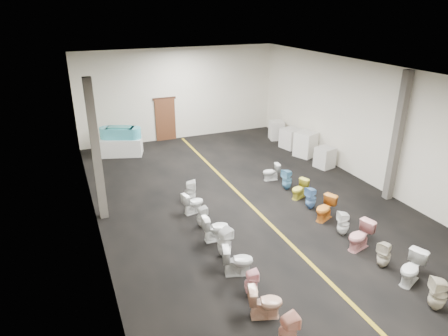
{
  "coord_description": "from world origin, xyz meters",
  "views": [
    {
      "loc": [
        -5.55,
        -11.04,
        6.43
      ],
      "look_at": [
        -0.52,
        1.0,
        1.04
      ],
      "focal_mm": 32.0,
      "sensor_mm": 36.0,
      "label": 1
    }
  ],
  "objects_px": {
    "toilet_left_7": "(202,217)",
    "toilet_left_8": "(193,203)",
    "toilet_right_5": "(325,208)",
    "toilet_right_4": "(343,223)",
    "toilet_left_2": "(265,302)",
    "toilet_right_3": "(360,236)",
    "appliance_crate_a": "(325,157)",
    "appliance_crate_d": "(276,130)",
    "display_table": "(122,147)",
    "toilet_left_1": "(288,332)",
    "appliance_crate_c": "(291,138)",
    "toilet_right_1": "(412,269)",
    "toilet_right_7": "(299,189)",
    "toilet_left_5": "(224,243)",
    "toilet_right_9": "(271,172)",
    "toilet_left_6": "(216,228)",
    "toilet_right_0": "(438,294)",
    "toilet_right_6": "(311,198)",
    "toilet_left_4": "(238,261)",
    "toilet_right_2": "(384,254)",
    "appliance_crate_b": "(306,144)",
    "toilet_left_9": "(190,192)",
    "toilet_right_8": "(287,179)",
    "bathtub": "(120,132)"
  },
  "relations": [
    {
      "from": "appliance_crate_a",
      "to": "toilet_right_9",
      "type": "bearing_deg",
      "value": -173.64
    },
    {
      "from": "toilet_left_1",
      "to": "toilet_right_1",
      "type": "height_order",
      "value": "toilet_left_1"
    },
    {
      "from": "toilet_left_7",
      "to": "toilet_right_6",
      "type": "bearing_deg",
      "value": -96.72
    },
    {
      "from": "toilet_right_4",
      "to": "toilet_right_5",
      "type": "relative_size",
      "value": 0.97
    },
    {
      "from": "toilet_left_7",
      "to": "toilet_right_1",
      "type": "relative_size",
      "value": 0.83
    },
    {
      "from": "toilet_left_1",
      "to": "toilet_right_0",
      "type": "height_order",
      "value": "toilet_right_0"
    },
    {
      "from": "toilet_left_1",
      "to": "toilet_left_6",
      "type": "distance_m",
      "value": 4.26
    },
    {
      "from": "display_table",
      "to": "toilet_left_5",
      "type": "distance_m",
      "value": 9.19
    },
    {
      "from": "toilet_left_4",
      "to": "toilet_right_8",
      "type": "relative_size",
      "value": 1.01
    },
    {
      "from": "appliance_crate_c",
      "to": "toilet_left_9",
      "type": "distance_m",
      "value": 7.2
    },
    {
      "from": "toilet_right_7",
      "to": "toilet_right_8",
      "type": "height_order",
      "value": "toilet_right_8"
    },
    {
      "from": "toilet_right_2",
      "to": "toilet_right_9",
      "type": "distance_m",
      "value": 6.06
    },
    {
      "from": "toilet_left_9",
      "to": "toilet_right_1",
      "type": "xyz_separation_m",
      "value": [
        3.68,
        -6.22,
        -0.0
      ]
    },
    {
      "from": "bathtub",
      "to": "appliance_crate_b",
      "type": "bearing_deg",
      "value": 0.78
    },
    {
      "from": "toilet_left_8",
      "to": "toilet_right_2",
      "type": "distance_m",
      "value": 5.97
    },
    {
      "from": "toilet_left_2",
      "to": "toilet_right_0",
      "type": "xyz_separation_m",
      "value": [
        3.68,
        -1.29,
        0.03
      ]
    },
    {
      "from": "toilet_right_4",
      "to": "toilet_right_7",
      "type": "relative_size",
      "value": 1.12
    },
    {
      "from": "appliance_crate_a",
      "to": "toilet_right_6",
      "type": "xyz_separation_m",
      "value": [
        -2.64,
        -2.9,
        -0.05
      ]
    },
    {
      "from": "appliance_crate_a",
      "to": "toilet_left_2",
      "type": "relative_size",
      "value": 1.13
    },
    {
      "from": "appliance_crate_d",
      "to": "toilet_left_2",
      "type": "height_order",
      "value": "appliance_crate_d"
    },
    {
      "from": "toilet_left_7",
      "to": "toilet_right_8",
      "type": "distance_m",
      "value": 4.05
    },
    {
      "from": "appliance_crate_c",
      "to": "toilet_right_4",
      "type": "height_order",
      "value": "appliance_crate_c"
    },
    {
      "from": "toilet_left_7",
      "to": "appliance_crate_a",
      "type": "bearing_deg",
      "value": -70.18
    },
    {
      "from": "appliance_crate_a",
      "to": "appliance_crate_b",
      "type": "relative_size",
      "value": 0.78
    },
    {
      "from": "appliance_crate_c",
      "to": "toilet_left_4",
      "type": "distance_m",
      "value": 10.11
    },
    {
      "from": "display_table",
      "to": "toilet_right_2",
      "type": "relative_size",
      "value": 2.37
    },
    {
      "from": "toilet_right_3",
      "to": "toilet_right_6",
      "type": "relative_size",
      "value": 1.06
    },
    {
      "from": "toilet_left_5",
      "to": "toilet_left_7",
      "type": "xyz_separation_m",
      "value": [
        -0.04,
        1.71,
        -0.08
      ]
    },
    {
      "from": "toilet_right_5",
      "to": "toilet_right_4",
      "type": "bearing_deg",
      "value": -26.53
    },
    {
      "from": "toilet_left_8",
      "to": "toilet_right_2",
      "type": "bearing_deg",
      "value": -152.54
    },
    {
      "from": "toilet_right_5",
      "to": "toilet_right_9",
      "type": "distance_m",
      "value": 3.4
    },
    {
      "from": "toilet_right_1",
      "to": "toilet_right_7",
      "type": "relative_size",
      "value": 1.19
    },
    {
      "from": "toilet_left_6",
      "to": "appliance_crate_a",
      "type": "bearing_deg",
      "value": -57.98
    },
    {
      "from": "display_table",
      "to": "toilet_left_1",
      "type": "distance_m",
      "value": 12.57
    },
    {
      "from": "toilet_left_6",
      "to": "display_table",
      "type": "bearing_deg",
      "value": 12.41
    },
    {
      "from": "toilet_right_8",
      "to": "toilet_right_1",
      "type": "bearing_deg",
      "value": -13.0
    },
    {
      "from": "toilet_right_9",
      "to": "display_table",
      "type": "bearing_deg",
      "value": -128.74
    },
    {
      "from": "appliance_crate_c",
      "to": "toilet_left_8",
      "type": "xyz_separation_m",
      "value": [
        -6.38,
        -4.33,
        -0.1
      ]
    },
    {
      "from": "toilet_right_2",
      "to": "toilet_left_4",
      "type": "bearing_deg",
      "value": -129.79
    },
    {
      "from": "toilet_left_6",
      "to": "toilet_right_7",
      "type": "xyz_separation_m",
      "value": [
        3.74,
        1.39,
        -0.05
      ]
    },
    {
      "from": "toilet_left_2",
      "to": "toilet_right_3",
      "type": "xyz_separation_m",
      "value": [
        3.7,
        1.32,
        0.02
      ]
    },
    {
      "from": "appliance_crate_a",
      "to": "toilet_right_6",
      "type": "relative_size",
      "value": 1.12
    },
    {
      "from": "toilet_left_7",
      "to": "toilet_left_8",
      "type": "distance_m",
      "value": 0.96
    },
    {
      "from": "display_table",
      "to": "toilet_right_9",
      "type": "bearing_deg",
      "value": -46.04
    },
    {
      "from": "toilet_left_1",
      "to": "toilet_left_7",
      "type": "relative_size",
      "value": 1.2
    },
    {
      "from": "bathtub",
      "to": "toilet_right_0",
      "type": "distance_m",
      "value": 13.76
    },
    {
      "from": "toilet_left_9",
      "to": "toilet_right_3",
      "type": "bearing_deg",
      "value": -127.31
    },
    {
      "from": "bathtub",
      "to": "toilet_left_1",
      "type": "height_order",
      "value": "bathtub"
    },
    {
      "from": "toilet_left_9",
      "to": "toilet_left_4",
      "type": "bearing_deg",
      "value": -166.66
    },
    {
      "from": "toilet_left_4",
      "to": "toilet_right_1",
      "type": "xyz_separation_m",
      "value": [
        3.81,
        -1.96,
        0.01
      ]
    }
  ]
}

